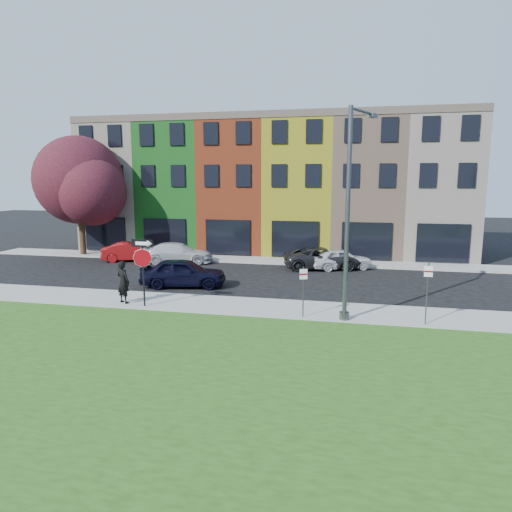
% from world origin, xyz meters
% --- Properties ---
extents(ground, '(120.00, 120.00, 0.00)m').
position_xyz_m(ground, '(0.00, 0.00, 0.00)').
color(ground, black).
rests_on(ground, ground).
extents(sidewalk_near, '(40.00, 3.00, 0.12)m').
position_xyz_m(sidewalk_near, '(2.00, 3.00, 0.06)').
color(sidewalk_near, gray).
rests_on(sidewalk_near, ground).
extents(sidewalk_far, '(40.00, 2.40, 0.12)m').
position_xyz_m(sidewalk_far, '(-3.00, 15.00, 0.06)').
color(sidewalk_far, gray).
rests_on(sidewalk_far, ground).
extents(rowhouse_block, '(30.00, 10.12, 10.00)m').
position_xyz_m(rowhouse_block, '(-2.50, 21.18, 4.99)').
color(rowhouse_block, beige).
rests_on(rowhouse_block, ground).
extents(stop_sign, '(1.05, 0.16, 3.00)m').
position_xyz_m(stop_sign, '(-4.94, 2.03, 2.26)').
color(stop_sign, black).
rests_on(stop_sign, sidewalk_near).
extents(man, '(1.04, 0.97, 1.96)m').
position_xyz_m(man, '(-6.10, 2.33, 1.10)').
color(man, black).
rests_on(man, sidewalk_near).
extents(sedan_near, '(3.52, 5.23, 1.55)m').
position_xyz_m(sedan_near, '(-4.78, 6.42, 0.77)').
color(sedan_near, black).
rests_on(sedan_near, ground).
extents(parked_car_red, '(4.25, 5.05, 1.34)m').
position_xyz_m(parked_car_red, '(-11.29, 13.15, 0.67)').
color(parked_car_red, maroon).
rests_on(parked_car_red, ground).
extents(parked_car_silver, '(3.80, 5.56, 1.40)m').
position_xyz_m(parked_car_silver, '(-7.77, 13.12, 0.70)').
color(parked_car_silver, silver).
rests_on(parked_car_silver, ground).
extents(parked_car_dark, '(4.94, 6.22, 1.39)m').
position_xyz_m(parked_car_dark, '(2.20, 13.10, 0.70)').
color(parked_car_dark, black).
rests_on(parked_car_dark, ground).
extents(parked_car_white, '(4.56, 5.18, 1.36)m').
position_xyz_m(parked_car_white, '(3.33, 13.13, 0.68)').
color(parked_car_white, silver).
rests_on(parked_car_white, ground).
extents(street_lamp, '(1.28, 2.42, 8.34)m').
position_xyz_m(street_lamp, '(3.93, 2.09, 4.32)').
color(street_lamp, '#46494B').
rests_on(street_lamp, sidewalk_near).
extents(parking_sign_a, '(0.31, 0.15, 2.09)m').
position_xyz_m(parking_sign_a, '(2.17, 1.89, 1.43)').
color(parking_sign_a, '#46494B').
rests_on(parking_sign_a, sidewalk_near).
extents(parking_sign_b, '(0.32, 0.08, 2.45)m').
position_xyz_m(parking_sign_b, '(6.96, 1.95, 1.63)').
color(parking_sign_b, '#46494B').
rests_on(parking_sign_b, sidewalk_near).
extents(tree_purple, '(7.79, 6.82, 8.80)m').
position_xyz_m(tree_purple, '(-15.88, 14.63, 5.51)').
color(tree_purple, '#321F10').
rests_on(tree_purple, sidewalk_far).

